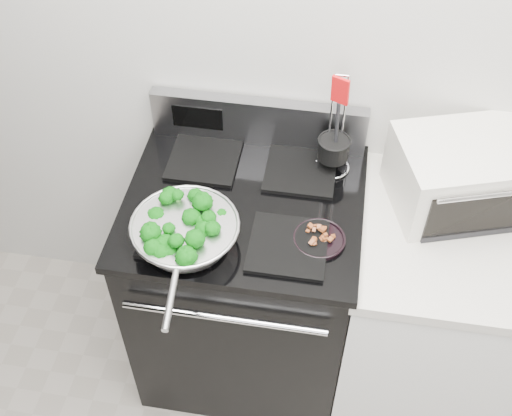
% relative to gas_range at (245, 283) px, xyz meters
% --- Properties ---
extents(back_wall, '(4.00, 0.02, 2.70)m').
position_rel_gas_range_xyz_m(back_wall, '(0.30, 0.34, 0.86)').
color(back_wall, '#BBB8B2').
rests_on(back_wall, ground).
extents(gas_range, '(0.79, 0.69, 1.13)m').
position_rel_gas_range_xyz_m(gas_range, '(0.00, 0.00, 0.00)').
color(gas_range, black).
rests_on(gas_range, floor).
extents(counter, '(0.62, 0.68, 0.92)m').
position_rel_gas_range_xyz_m(counter, '(0.68, -0.00, -0.03)').
color(counter, white).
rests_on(counter, floor).
extents(skillet, '(0.34, 0.54, 0.07)m').
position_rel_gas_range_xyz_m(skillet, '(-0.14, -0.21, 0.52)').
color(skillet, silver).
rests_on(skillet, gas_range).
extents(broccoli_pile, '(0.27, 0.27, 0.09)m').
position_rel_gas_range_xyz_m(broccoli_pile, '(-0.15, -0.20, 0.53)').
color(broccoli_pile, '#043307').
rests_on(broccoli_pile, skillet).
extents(bacon_plate, '(0.17, 0.17, 0.04)m').
position_rel_gas_range_xyz_m(bacon_plate, '(0.26, -0.13, 0.48)').
color(bacon_plate, black).
rests_on(bacon_plate, gas_range).
extents(utensil_holder, '(0.13, 0.13, 0.39)m').
position_rel_gas_range_xyz_m(utensil_holder, '(0.27, 0.20, 0.53)').
color(utensil_holder, silver).
rests_on(utensil_holder, gas_range).
extents(toaster_oven, '(0.50, 0.43, 0.24)m').
position_rel_gas_range_xyz_m(toaster_oven, '(0.69, 0.14, 0.55)').
color(toaster_oven, silver).
rests_on(toaster_oven, counter).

